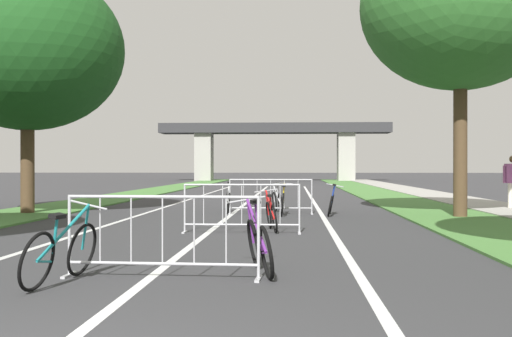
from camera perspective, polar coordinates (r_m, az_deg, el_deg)
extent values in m
cube|color=#477A38|center=(33.97, -10.26, -2.20)|extent=(2.68, 71.93, 0.05)
cube|color=#477A38|center=(33.31, 10.90, -2.25)|extent=(2.68, 71.93, 0.05)
cube|color=#9E9B93|center=(33.73, 15.14, -2.19)|extent=(2.35, 71.93, 0.08)
cube|color=silver|center=(24.48, -0.89, -3.15)|extent=(0.14, 41.61, 0.01)
cube|color=silver|center=(24.43, 5.36, -3.16)|extent=(0.14, 41.61, 0.01)
cube|color=silver|center=(24.82, -7.04, -3.11)|extent=(0.14, 41.61, 0.01)
cube|color=#2D2D30|center=(63.16, 1.70, 3.68)|extent=(23.10, 3.33, 0.97)
cube|color=#9E9B93|center=(63.65, -4.76, 1.04)|extent=(1.66, 2.40, 4.82)
cube|color=#9E9B93|center=(63.25, 8.21, 1.04)|extent=(1.66, 2.40, 4.82)
cylinder|color=#4C3823|center=(19.81, -20.13, 0.09)|extent=(0.40, 0.40, 2.79)
ellipsoid|color=#194719|center=(20.12, -20.13, 10.20)|extent=(5.71, 5.71, 4.85)
cylinder|color=#4C3823|center=(18.07, 18.14, 1.70)|extent=(0.37, 0.37, 3.80)
ellipsoid|color=#2D6628|center=(18.60, 18.15, 13.98)|extent=(5.49, 5.49, 4.66)
cylinder|color=#ADADB2|center=(8.44, -16.66, -5.87)|extent=(0.04, 0.04, 1.05)
cube|color=#ADADB2|center=(8.51, -16.66, -9.29)|extent=(0.08, 0.44, 0.03)
cylinder|color=#ADADB2|center=(7.83, 0.23, -6.33)|extent=(0.04, 0.04, 1.05)
cube|color=#ADADB2|center=(7.91, 0.23, -10.01)|extent=(0.08, 0.44, 0.03)
cylinder|color=#ADADB2|center=(8.01, -8.54, -2.57)|extent=(2.45, 0.15, 0.04)
cylinder|color=#ADADB2|center=(8.09, -8.53, -8.59)|extent=(2.45, 0.15, 0.04)
cylinder|color=#ADADB2|center=(8.28, -14.04, -5.36)|extent=(0.02, 0.02, 0.87)
cylinder|color=#ADADB2|center=(8.15, -11.33, -5.45)|extent=(0.02, 0.02, 0.87)
cylinder|color=#ADADB2|center=(8.04, -8.53, -5.52)|extent=(0.02, 0.02, 0.87)
cylinder|color=#ADADB2|center=(7.95, -5.67, -5.59)|extent=(0.02, 0.02, 0.87)
cylinder|color=#ADADB2|center=(7.88, -2.74, -5.64)|extent=(0.02, 0.02, 0.87)
cylinder|color=#ADADB2|center=(13.47, -6.53, -3.62)|extent=(0.04, 0.04, 1.05)
cube|color=#ADADB2|center=(13.51, -6.52, -5.78)|extent=(0.06, 0.44, 0.03)
cylinder|color=#ADADB2|center=(13.27, 3.98, -3.68)|extent=(0.04, 0.04, 1.05)
cube|color=#ADADB2|center=(13.31, 3.98, -5.87)|extent=(0.06, 0.44, 0.03)
cylinder|color=#ADADB2|center=(13.29, -1.31, -1.49)|extent=(2.45, 0.05, 0.04)
cylinder|color=#ADADB2|center=(13.34, -1.31, -5.14)|extent=(2.45, 0.05, 0.04)
cylinder|color=#ADADB2|center=(13.40, -4.80, -3.26)|extent=(0.02, 0.02, 0.87)
cylinder|color=#ADADB2|center=(13.35, -3.06, -3.27)|extent=(0.02, 0.02, 0.87)
cylinder|color=#ADADB2|center=(13.31, -1.31, -3.28)|extent=(0.02, 0.02, 0.87)
cylinder|color=#ADADB2|center=(13.28, 0.45, -3.29)|extent=(0.02, 0.02, 0.87)
cylinder|color=#ADADB2|center=(13.26, 2.21, -3.29)|extent=(0.02, 0.02, 0.87)
cylinder|color=#ADADB2|center=(18.75, -2.40, -2.56)|extent=(0.04, 0.04, 1.05)
cube|color=#ADADB2|center=(18.78, -2.40, -4.12)|extent=(0.06, 0.44, 0.03)
cylinder|color=#ADADB2|center=(18.69, 5.11, -2.57)|extent=(0.04, 0.04, 1.05)
cube|color=#ADADB2|center=(18.72, 5.11, -4.13)|extent=(0.06, 0.44, 0.03)
cylinder|color=#ADADB2|center=(18.67, 1.35, -1.02)|extent=(2.45, 0.07, 0.04)
cylinder|color=#ADADB2|center=(18.70, 1.35, -3.63)|extent=(2.45, 0.07, 0.04)
cylinder|color=#ADADB2|center=(18.72, -1.15, -2.29)|extent=(0.02, 0.02, 0.87)
cylinder|color=#ADADB2|center=(18.69, 0.10, -2.29)|extent=(0.02, 0.02, 0.87)
cylinder|color=#ADADB2|center=(18.68, 1.35, -2.30)|extent=(0.02, 0.02, 0.87)
cylinder|color=#ADADB2|center=(18.67, 2.60, -2.30)|extent=(0.02, 0.02, 0.87)
cylinder|color=#ADADB2|center=(18.68, 3.86, -2.30)|extent=(0.02, 0.02, 0.87)
torus|color=black|center=(7.49, -19.36, -8.01)|extent=(0.29, 0.71, 0.69)
torus|color=black|center=(8.39, -15.58, -7.13)|extent=(0.29, 0.71, 0.69)
cylinder|color=#197A7F|center=(7.85, -17.07, -5.52)|extent=(0.32, 0.99, 0.61)
cylinder|color=#197A7F|center=(7.70, -17.90, -6.14)|extent=(0.15, 0.14, 0.55)
cylinder|color=#197A7F|center=(7.64, -18.73, -8.04)|extent=(0.07, 0.34, 0.08)
cylinder|color=#197A7F|center=(8.31, -15.29, -5.20)|extent=(0.15, 0.11, 0.58)
cube|color=black|center=(7.61, -17.67, -4.15)|extent=(0.14, 0.25, 0.07)
cylinder|color=#99999E|center=(8.24, -15.01, -3.24)|extent=(0.51, 0.11, 0.13)
torus|color=black|center=(13.29, 1.68, -4.60)|extent=(0.21, 0.63, 0.62)
torus|color=black|center=(14.25, 1.18, -4.28)|extent=(0.21, 0.63, 0.62)
cylinder|color=red|center=(13.72, 1.28, -3.28)|extent=(0.26, 0.92, 0.59)
cylinder|color=red|center=(13.54, 1.41, -3.59)|extent=(0.10, 0.13, 0.53)
cylinder|color=red|center=(13.44, 1.60, -4.64)|extent=(0.07, 0.31, 0.07)
cylinder|color=red|center=(14.20, 1.05, -3.16)|extent=(0.11, 0.11, 0.56)
cube|color=black|center=(13.49, 1.29, -2.49)|extent=(0.14, 0.25, 0.06)
cylinder|color=#99999E|center=(14.16, 0.92, -2.04)|extent=(0.53, 0.11, 0.10)
torus|color=black|center=(19.73, -2.67, -3.03)|extent=(0.20, 0.64, 0.64)
torus|color=black|center=(18.75, -2.52, -3.20)|extent=(0.20, 0.64, 0.64)
cylinder|color=silver|center=(19.25, -2.52, -2.29)|extent=(0.24, 0.95, 0.59)
cylinder|color=silver|center=(19.44, -2.55, -2.26)|extent=(0.10, 0.13, 0.66)
cylinder|color=silver|center=(19.58, -2.66, -3.12)|extent=(0.07, 0.32, 0.08)
cylinder|color=silver|center=(18.76, -2.44, -2.35)|extent=(0.09, 0.10, 0.56)
cube|color=black|center=(19.47, -2.46, -1.30)|extent=(0.14, 0.25, 0.06)
cylinder|color=#99999E|center=(18.78, -2.36, -1.50)|extent=(0.55, 0.11, 0.08)
torus|color=black|center=(18.55, 2.24, -3.23)|extent=(0.23, 0.65, 0.64)
torus|color=black|center=(19.56, 1.70, -3.06)|extent=(0.23, 0.65, 0.64)
cylinder|color=#B7B7BC|center=(19.01, 1.90, -2.31)|extent=(0.29, 0.97, 0.59)
cylinder|color=#B7B7BC|center=(18.82, 2.01, -2.40)|extent=(0.09, 0.13, 0.61)
cylinder|color=#B7B7BC|center=(18.72, 2.16, -3.27)|extent=(0.09, 0.33, 0.08)
cylinder|color=#B7B7BC|center=(19.51, 1.64, -2.25)|extent=(0.09, 0.10, 0.56)
cube|color=black|center=(18.77, 1.94, -1.49)|extent=(0.15, 0.26, 0.06)
cylinder|color=#99999E|center=(19.48, 1.57, -1.43)|extent=(0.54, 0.13, 0.08)
torus|color=black|center=(17.75, 2.43, -3.32)|extent=(0.10, 0.67, 0.68)
torus|color=black|center=(18.83, 2.46, -3.12)|extent=(0.10, 0.67, 0.68)
cylinder|color=gold|center=(18.25, 2.52, -2.31)|extent=(0.08, 1.06, 0.62)
cylinder|color=gold|center=(18.05, 2.50, -2.52)|extent=(0.10, 0.12, 0.57)
cylinder|color=gold|center=(17.92, 2.43, -3.37)|extent=(0.03, 0.35, 0.08)
cylinder|color=gold|center=(18.79, 2.53, -2.24)|extent=(0.09, 0.09, 0.59)
cube|color=black|center=(18.00, 2.57, -1.62)|extent=(0.11, 0.24, 0.06)
cylinder|color=#99999E|center=(18.76, 2.61, -1.36)|extent=(0.51, 0.03, 0.07)
torus|color=black|center=(7.82, 0.93, -7.68)|extent=(0.30, 0.71, 0.69)
torus|color=black|center=(8.78, -0.22, -6.82)|extent=(0.30, 0.71, 0.69)
cylinder|color=#662884|center=(8.23, 0.02, -5.15)|extent=(0.34, 0.92, 0.64)
cylinder|color=#662884|center=(8.05, 0.26, -5.41)|extent=(0.14, 0.14, 0.68)
cylinder|color=#662884|center=(7.98, 0.76, -7.71)|extent=(0.09, 0.32, 0.08)
cylinder|color=#662884|center=(8.72, -0.51, -4.85)|extent=(0.13, 0.11, 0.62)
cube|color=black|center=(7.99, -0.07, -3.04)|extent=(0.16, 0.26, 0.06)
cylinder|color=#99999E|center=(8.66, -0.80, -2.86)|extent=(0.50, 0.14, 0.11)
torus|color=black|center=(17.77, 6.78, -3.43)|extent=(0.22, 0.62, 0.61)
torus|color=black|center=(18.81, 6.91, -3.23)|extent=(0.22, 0.62, 0.61)
cylinder|color=#1E389E|center=(18.25, 7.01, -2.46)|extent=(0.25, 1.00, 0.59)
cylinder|color=#1E389E|center=(18.05, 6.99, -2.50)|extent=(0.16, 0.13, 0.64)
cylinder|color=#1E389E|center=(17.94, 6.79, -3.46)|extent=(0.05, 0.34, 0.07)
cylinder|color=#1E389E|center=(18.77, 7.07, -2.39)|extent=(0.14, 0.10, 0.56)
cube|color=black|center=(18.00, 7.17, -1.49)|extent=(0.13, 0.25, 0.07)
cylinder|color=#99999E|center=(18.73, 7.23, -1.54)|extent=(0.52, 0.08, 0.13)
cylinder|color=beige|center=(21.99, 22.16, -2.39)|extent=(0.13, 0.13, 0.89)
cylinder|color=#994C8C|center=(21.91, 21.73, -0.49)|extent=(0.10, 0.10, 0.57)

